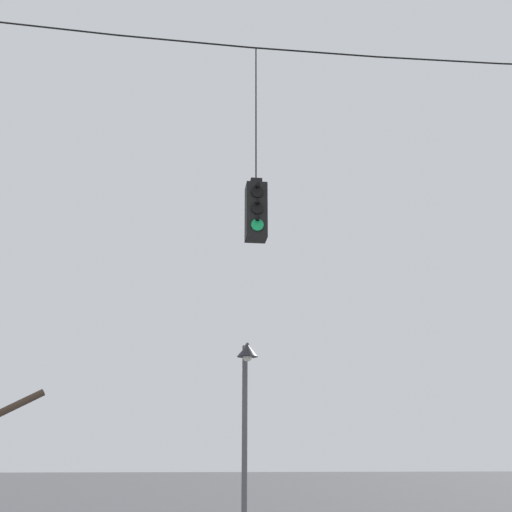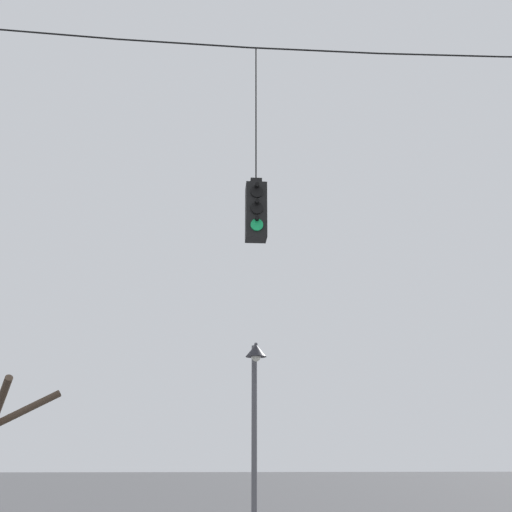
# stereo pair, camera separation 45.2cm
# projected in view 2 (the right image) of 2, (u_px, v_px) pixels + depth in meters

# --- Properties ---
(span_wire) EXTENTS (16.35, 0.03, 0.33)m
(span_wire) POSITION_uv_depth(u_px,v_px,m) (315.00, 46.00, 11.54)
(span_wire) COLOR black
(traffic_light_near_left_pole) EXTENTS (0.34, 0.58, 3.63)m
(traffic_light_near_left_pole) POSITION_uv_depth(u_px,v_px,m) (256.00, 210.00, 10.49)
(traffic_light_near_left_pole) COLOR black
(street_lamp) EXTENTS (0.45, 0.78, 4.31)m
(street_lamp) POSITION_uv_depth(u_px,v_px,m) (255.00, 397.00, 13.70)
(street_lamp) COLOR #515156
(street_lamp) RESTS_ON ground_plane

